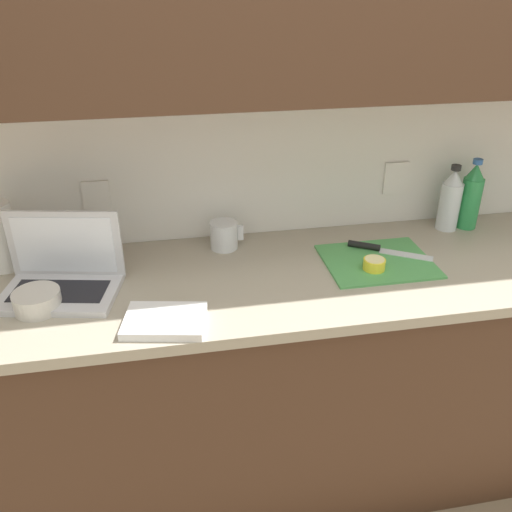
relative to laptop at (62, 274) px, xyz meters
name	(u,v)px	position (x,y,z in m)	size (l,w,h in m)	color
ground_plane	(344,458)	(0.95, -0.03, -0.96)	(12.00, 12.00, 0.00)	#847056
wall_back	(358,43)	(0.95, 0.21, 0.60)	(5.20, 0.38, 2.60)	white
counter_unit	(360,369)	(0.98, -0.02, -0.50)	(2.59, 0.62, 0.90)	#472D1E
laptop	(62,274)	(0.00, 0.00, 0.00)	(0.38, 0.28, 0.23)	silver
cutting_board	(377,261)	(1.00, -0.01, -0.05)	(0.35, 0.29, 0.01)	#4C9E51
knife	(375,248)	(1.02, 0.06, -0.04)	(0.26, 0.17, 0.02)	silver
lemon_half_cut	(374,264)	(0.97, -0.06, -0.03)	(0.07, 0.07, 0.04)	yellow
bottle_green_soda	(471,197)	(1.43, 0.19, 0.06)	(0.07, 0.07, 0.26)	#2D934C
bottle_oil_tall	(450,200)	(1.35, 0.19, 0.06)	(0.08, 0.08, 0.25)	silver
measuring_cup	(224,235)	(0.52, 0.19, -0.01)	(0.12, 0.10, 0.10)	silver
bowl_white	(37,301)	(-0.06, -0.10, -0.03)	(0.13, 0.13, 0.06)	beige
dish_towel	(165,321)	(0.29, -0.24, -0.04)	(0.22, 0.16, 0.02)	white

